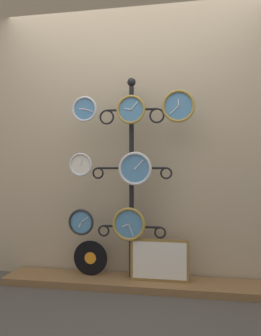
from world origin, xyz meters
TOP-DOWN VIEW (x-y plane):
  - ground_plane at (0.00, 0.00)m, footprint 12.00×12.00m
  - shop_wall at (0.00, 0.57)m, footprint 4.40×0.04m
  - low_shelf at (0.00, 0.35)m, footprint 2.20×0.36m
  - display_stand at (0.00, 0.41)m, footprint 0.71×0.42m
  - clock_top_left at (-0.40, 0.32)m, footprint 0.22×0.04m
  - clock_top_center at (0.01, 0.32)m, footprint 0.25×0.04m
  - clock_top_right at (0.41, 0.33)m, footprint 0.27×0.04m
  - clock_middle_left at (-0.43, 0.31)m, footprint 0.20×0.04m
  - clock_middle_center at (0.05, 0.32)m, footprint 0.29×0.04m
  - clock_bottom_left at (-0.43, 0.32)m, footprint 0.23×0.04m
  - clock_bottom_center at (-0.01, 0.32)m, footprint 0.28×0.04m
  - vinyl_record at (-0.36, 0.39)m, footprint 0.31×0.01m
  - picture_frame at (0.25, 0.33)m, footprint 0.49×0.02m

SIDE VIEW (x-z plane):
  - ground_plane at x=0.00m, z-range 0.00..0.00m
  - low_shelf at x=0.00m, z-range 0.00..0.06m
  - vinyl_record at x=-0.36m, z-range 0.06..0.37m
  - picture_frame at x=0.25m, z-range 0.06..0.41m
  - clock_bottom_center at x=-0.01m, z-range 0.39..0.68m
  - clock_bottom_left at x=-0.43m, z-range 0.42..0.65m
  - display_stand at x=0.00m, z-range -0.30..1.49m
  - clock_middle_center at x=0.05m, z-range 0.86..1.14m
  - clock_middle_left at x=-0.43m, z-range 0.93..1.14m
  - shop_wall at x=0.00m, z-range 0.00..2.80m
  - clock_top_center at x=0.01m, z-range 1.38..1.63m
  - clock_top_left at x=-0.40m, z-range 1.41..1.63m
  - clock_top_right at x=0.41m, z-range 1.38..1.66m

